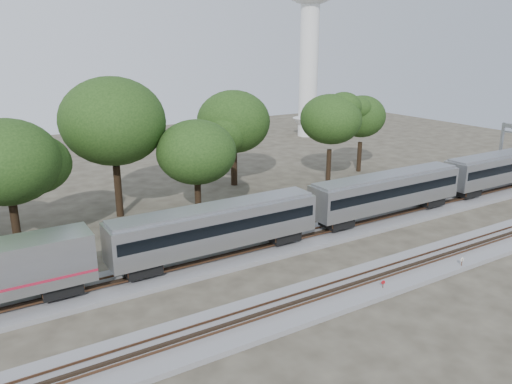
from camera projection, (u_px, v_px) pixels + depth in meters
ground at (302, 276)px, 40.88m from camera, size 160.00×160.00×0.00m
track_far at (263, 249)px, 45.72m from camera, size 160.00×5.00×0.73m
track_near at (334, 293)px, 37.56m from camera, size 160.00×5.00×0.73m
train at (388, 190)px, 52.68m from camera, size 97.29×3.36×4.96m
switch_stand_red at (383, 285)px, 37.93m from camera, size 0.32×0.10×1.02m
switch_stand_white at (462, 262)px, 41.67m from camera, size 0.36×0.07×1.14m
switch_lever at (402, 287)px, 38.70m from camera, size 0.58×0.48×0.30m
tree_2 at (6, 162)px, 43.35m from camera, size 8.51×8.51×12.00m
tree_3 at (113, 121)px, 52.04m from camera, size 10.65×10.65×15.02m
tree_4 at (196, 152)px, 52.20m from camera, size 7.47×7.47×10.54m
tree_5 at (233, 122)px, 64.68m from camera, size 8.64×8.64×12.18m
tree_6 at (331, 119)px, 65.13m from camera, size 8.89×8.89×12.53m
tree_7 at (362, 117)px, 71.86m from camera, size 8.27×8.27×11.67m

